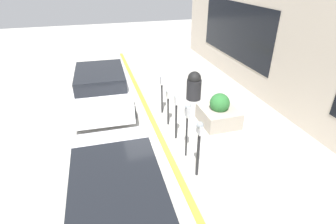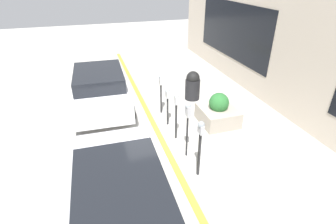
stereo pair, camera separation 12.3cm
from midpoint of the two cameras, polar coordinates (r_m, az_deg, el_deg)
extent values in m
plane|color=#ADAAA3|center=(7.93, -0.36, -6.14)|extent=(40.00, 40.00, 0.00)
cube|color=gold|center=(7.90, -0.92, -6.11)|extent=(19.00, 0.16, 0.04)
cube|color=beige|center=(9.22, 27.82, 9.17)|extent=(19.00, 0.15, 3.91)
cube|color=black|center=(12.44, 14.44, 16.81)|extent=(5.70, 0.02, 2.35)
cylinder|color=#232326|center=(6.41, 7.09, -9.27)|extent=(0.07, 0.07, 1.22)
cube|color=#B7B7BC|center=(6.00, 7.50, -3.80)|extent=(0.20, 0.09, 0.23)
sphere|color=gray|center=(5.94, 7.57, -2.87)|extent=(0.17, 0.17, 0.17)
cylinder|color=#232326|center=(7.00, 4.54, -5.37)|extent=(0.05, 0.05, 1.24)
cube|color=#B7B7BC|center=(6.60, 4.79, 0.15)|extent=(0.19, 0.09, 0.29)
sphere|color=gray|center=(6.53, 4.84, 1.28)|extent=(0.16, 0.16, 0.16)
cylinder|color=#232326|center=(7.73, 2.22, -2.13)|extent=(0.06, 0.06, 1.15)
cube|color=#B7B7BC|center=(7.39, 2.32, 2.53)|extent=(0.14, 0.09, 0.25)
sphere|color=gray|center=(7.34, 2.34, 3.39)|extent=(0.12, 0.12, 0.12)
cylinder|color=#232326|center=(8.47, 0.44, 0.18)|extent=(0.06, 0.06, 0.98)
cube|color=#B7B7BC|center=(8.19, 0.45, 3.92)|extent=(0.18, 0.09, 0.23)
sphere|color=gray|center=(8.15, 0.46, 4.66)|extent=(0.16, 0.16, 0.16)
cylinder|color=#232326|center=(9.16, -0.94, 2.89)|extent=(0.06, 0.06, 1.09)
cube|color=#B7B7BC|center=(8.89, -0.98, 6.82)|extent=(0.15, 0.09, 0.26)
sphere|color=gray|center=(8.84, -0.98, 7.61)|extent=(0.13, 0.13, 0.13)
cube|color=#A39989|center=(8.81, 11.30, -0.87)|extent=(1.23, 1.14, 0.54)
sphere|color=#28662D|center=(8.58, 11.60, 1.90)|extent=(0.64, 0.64, 0.64)
cube|color=#B7B7BC|center=(5.17, -9.89, -19.50)|extent=(4.25, 1.83, 0.68)
cube|color=black|center=(4.65, -10.20, -16.38)|extent=(2.23, 1.57, 0.44)
cylinder|color=black|center=(6.41, -4.01, -11.86)|extent=(0.74, 0.21, 0.74)
cylinder|color=black|center=(6.38, -18.51, -13.89)|extent=(0.74, 0.21, 0.74)
cube|color=silver|center=(10.00, -13.92, 4.85)|extent=(4.53, 2.06, 0.64)
cube|color=black|center=(9.63, -14.23, 7.47)|extent=(2.38, 1.75, 0.47)
cylinder|color=black|center=(11.45, -9.88, 6.61)|extent=(0.62, 0.23, 0.62)
cylinder|color=black|center=(11.42, -18.55, 5.46)|extent=(0.62, 0.23, 0.62)
cylinder|color=black|center=(8.95, -7.56, 0.29)|extent=(0.62, 0.23, 0.62)
cylinder|color=black|center=(8.92, -18.60, -1.21)|extent=(0.62, 0.23, 0.62)
cylinder|color=black|center=(10.30, 5.98, 4.90)|extent=(0.57, 0.57, 0.80)
sphere|color=black|center=(10.12, 6.12, 7.35)|extent=(0.51, 0.51, 0.51)
camera|label=1|loc=(0.06, 90.47, -0.26)|focal=28.00mm
camera|label=2|loc=(0.06, -89.53, 0.26)|focal=28.00mm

